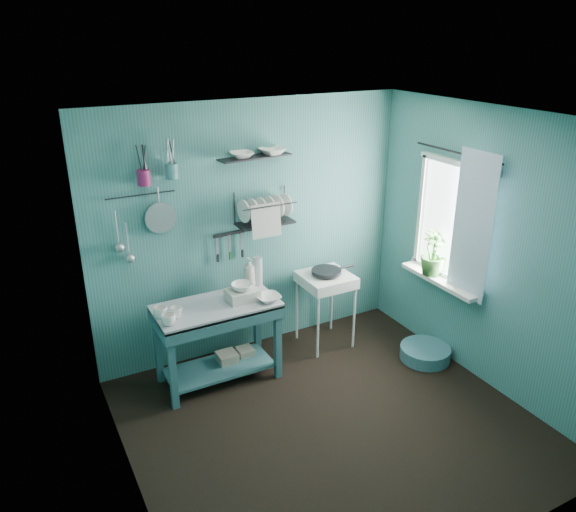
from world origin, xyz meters
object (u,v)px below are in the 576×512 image
utensil_cup_teal (172,171)px  floor_basin (425,353)px  work_counter (218,343)px  water_bottle (258,271)px  hotplate_stand (325,309)px  utensil_cup_magenta (144,178)px  mug_left (169,320)px  wash_tub (242,295)px  colander (161,218)px  potted_plant (433,253)px  soap_bottle (249,272)px  dish_rack (265,208)px  mug_mid (177,312)px  frying_pan (326,271)px  storage_tin_small (245,357)px  mug_right (161,312)px  storage_tin_large (227,363)px

utensil_cup_teal → floor_basin: 3.02m
work_counter → water_bottle: bearing=20.5°
work_counter → hotplate_stand: 1.22m
hotplate_stand → utensil_cup_magenta: size_ratio=6.01×
mug_left → floor_basin: bearing=-11.3°
wash_tub → floor_basin: 1.96m
water_bottle → colander: 1.06m
potted_plant → soap_bottle: bearing=158.1°
dish_rack → floor_basin: (1.28, -0.97, -1.43)m
mug_mid → potted_plant: bearing=-9.4°
work_counter → potted_plant: (2.08, -0.47, 0.66)m
utensil_cup_teal → potted_plant: size_ratio=0.29×
soap_bottle → water_bottle: size_ratio=1.07×
mug_mid → dish_rack: (1.04, 0.39, 0.67)m
mug_mid → frying_pan: size_ratio=0.33×
mug_mid → hotplate_stand: mug_mid is taller
storage_tin_small → utensil_cup_magenta: bearing=157.9°
storage_tin_small → utensil_cup_teal: bearing=148.9°
colander → mug_left: bearing=-105.5°
mug_left → potted_plant: potted_plant is taller
water_bottle → utensil_cup_teal: size_ratio=2.15×
work_counter → frying_pan: size_ratio=3.68×
potted_plant → floor_basin: potted_plant is taller
wash_tub → potted_plant: size_ratio=0.63×
water_bottle → mug_right: bearing=-167.8°
water_bottle → dish_rack: (0.14, 0.11, 0.58)m
work_counter → utensil_cup_teal: 1.61m
mug_left → frying_pan: mug_left is taller
wash_tub → water_bottle: (0.27, 0.24, 0.09)m
floor_basin → water_bottle: bearing=148.8°
mug_right → frying_pan: bearing=3.3°
work_counter → potted_plant: 2.23m
hotplate_stand → utensil_cup_magenta: (-1.66, 0.28, 1.52)m
storage_tin_large → potted_plant: bearing=-14.7°
utensil_cup_magenta → soap_bottle: bearing=-11.8°
mug_mid → storage_tin_small: size_ratio=0.50×
work_counter → dish_rack: 1.33m
potted_plant → frying_pan: bearing=146.6°
mug_left → storage_tin_large: size_ratio=0.56×
wash_tub → utensil_cup_magenta: (-0.69, 0.40, 1.08)m
hotplate_stand → storage_tin_small: size_ratio=3.90×
water_bottle → mug_left: bearing=-159.2°
frying_pan → colander: bearing=168.6°
water_bottle → storage_tin_large: 0.93m
mug_mid → potted_plant: size_ratio=0.23×
utensil_cup_magenta → storage_tin_small: 1.98m
frying_pan → utensil_cup_magenta: (-1.66, 0.28, 1.09)m
hotplate_stand → potted_plant: bearing=-45.3°
water_bottle → colander: (-0.84, 0.19, 0.61)m
hotplate_stand → water_bottle: bearing=158.2°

